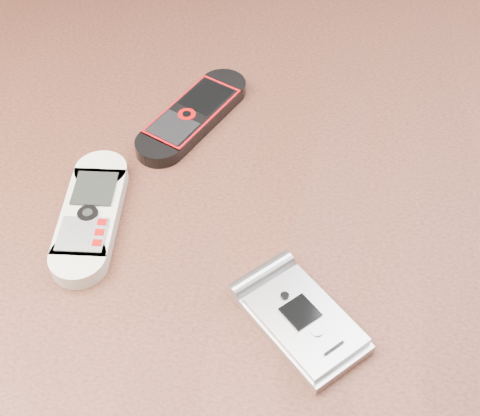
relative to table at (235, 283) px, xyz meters
name	(u,v)px	position (x,y,z in m)	size (l,w,h in m)	color
table	(235,283)	(0.00, 0.00, 0.00)	(1.20, 0.80, 0.75)	black
nokia_white	(91,214)	(-0.12, -0.03, 0.11)	(0.05, 0.15, 0.02)	silver
nokia_black_red	(193,115)	(-0.06, 0.12, 0.11)	(0.05, 0.15, 0.02)	black
motorola_razr	(302,320)	(0.07, -0.10, 0.11)	(0.06, 0.11, 0.02)	#B4B4B9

